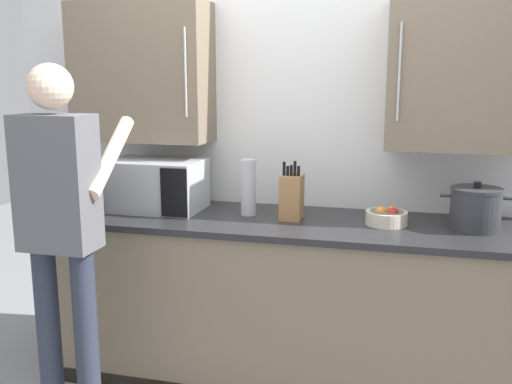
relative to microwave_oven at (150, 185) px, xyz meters
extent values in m
cube|color=white|center=(0.79, 0.36, 0.31)|extent=(3.53, 0.10, 2.77)
cube|color=#756651|center=(-0.09, 0.15, 0.62)|extent=(0.79, 0.32, 0.78)
cylinder|color=#B7BABF|center=(0.24, -0.03, 0.62)|extent=(0.01, 0.01, 0.47)
cube|color=#756651|center=(1.68, 0.15, 0.62)|extent=(0.79, 0.32, 0.78)
cylinder|color=#B7BABF|center=(1.35, -0.03, 0.62)|extent=(0.01, 0.01, 0.47)
cube|color=#756651|center=(0.79, -0.04, -0.63)|extent=(2.51, 0.67, 0.90)
cube|color=#232326|center=(0.79, -0.04, -0.16)|extent=(2.55, 0.71, 0.03)
cube|color=#B7BABF|center=(0.03, 0.01, 0.00)|extent=(0.53, 0.37, 0.28)
cube|color=beige|center=(-0.05, 0.00, 0.00)|extent=(0.34, 0.31, 0.23)
cube|color=black|center=(0.22, -0.17, 0.00)|extent=(0.15, 0.01, 0.26)
cube|color=black|center=(-0.21, -0.36, 0.00)|extent=(0.07, 0.38, 0.26)
cylinder|color=beige|center=(1.32, -0.02, -0.11)|extent=(0.21, 0.21, 0.07)
cylinder|color=#6B6659|center=(1.32, -0.02, -0.09)|extent=(0.17, 0.17, 0.04)
sphere|color=red|center=(1.35, -0.05, -0.07)|extent=(0.06, 0.06, 0.06)
sphere|color=orange|center=(1.29, -0.03, -0.07)|extent=(0.06, 0.06, 0.06)
sphere|color=orange|center=(1.34, 0.03, -0.08)|extent=(0.05, 0.05, 0.05)
sphere|color=#511E5B|center=(1.35, -0.02, -0.08)|extent=(0.05, 0.05, 0.05)
sphere|color=#5B9333|center=(1.31, -0.02, -0.08)|extent=(0.04, 0.04, 0.04)
cube|color=#A37547|center=(0.82, -0.01, -0.02)|extent=(0.11, 0.15, 0.24)
cylinder|color=black|center=(0.78, -0.04, 0.13)|extent=(0.02, 0.02, 0.07)
cylinder|color=black|center=(0.80, -0.04, 0.12)|extent=(0.02, 0.02, 0.05)
cylinder|color=black|center=(0.82, -0.04, 0.12)|extent=(0.02, 0.02, 0.06)
cylinder|color=black|center=(0.84, -0.04, 0.13)|extent=(0.02, 0.02, 0.08)
cylinder|color=black|center=(0.86, -0.04, 0.12)|extent=(0.02, 0.02, 0.05)
cylinder|color=#2D2D33|center=(1.74, -0.01, -0.04)|extent=(0.24, 0.24, 0.20)
cylinder|color=#2D2D33|center=(1.74, -0.01, 0.06)|extent=(0.25, 0.25, 0.02)
cylinder|color=black|center=(1.74, -0.01, 0.08)|extent=(0.04, 0.04, 0.03)
cylinder|color=#2D2D33|center=(1.60, -0.01, 0.02)|extent=(0.05, 0.02, 0.02)
cylinder|color=#2D2D33|center=(1.89, -0.01, 0.02)|extent=(0.05, 0.02, 0.02)
cylinder|color=#B7BABF|center=(0.58, 0.01, 0.00)|extent=(0.08, 0.08, 0.28)
cylinder|color=#B7BABF|center=(0.58, 0.01, 0.15)|extent=(0.09, 0.09, 0.03)
cylinder|color=#282D3D|center=(-0.21, -0.73, -0.62)|extent=(0.11, 0.11, 0.91)
cylinder|color=#282D3D|center=(-0.01, -0.73, -0.62)|extent=(0.11, 0.11, 0.91)
cube|color=#56565B|center=(-0.11, -0.73, 0.14)|extent=(0.34, 0.20, 0.61)
sphere|color=beige|center=(-0.11, -0.73, 0.56)|extent=(0.20, 0.20, 0.20)
cylinder|color=beige|center=(0.05, -0.52, 0.24)|extent=(0.10, 0.47, 0.35)
cylinder|color=#56565B|center=(-0.31, -0.73, 0.09)|extent=(0.07, 0.07, 0.52)
camera|label=1|loc=(1.38, -2.94, 0.60)|focal=40.21mm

